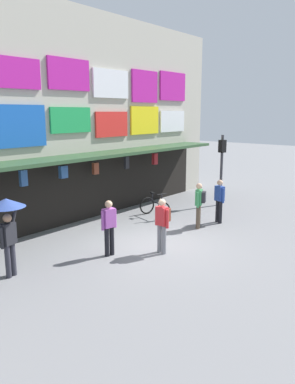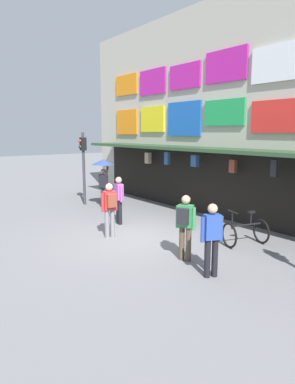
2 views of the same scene
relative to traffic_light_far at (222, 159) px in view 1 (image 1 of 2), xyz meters
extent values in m
plane|color=slate|center=(-6.12, -1.03, -2.14)|extent=(80.00, 80.00, 0.00)
cube|color=#B2AD9E|center=(-6.12, 3.57, 1.86)|extent=(18.00, 1.20, 8.00)
cube|color=#2D4C2D|center=(-6.12, 2.27, 0.46)|extent=(15.30, 1.40, 0.12)
cube|color=#B71E93|center=(-8.22, 2.92, 3.27)|extent=(1.74, 0.08, 0.97)
cube|color=#B71E93|center=(-6.12, 2.92, 3.38)|extent=(1.85, 0.08, 1.11)
cube|color=white|center=(-4.01, 2.92, 3.17)|extent=(1.95, 0.08, 1.11)
cube|color=#B71E93|center=(-1.90, 2.92, 3.16)|extent=(1.71, 0.08, 1.38)
cube|color=#B71E93|center=(0.21, 2.92, 3.27)|extent=(2.00, 0.08, 1.34)
cube|color=blue|center=(-8.22, 2.92, 1.60)|extent=(1.92, 0.08, 1.37)
cube|color=green|center=(-6.12, 2.92, 1.76)|extent=(1.84, 0.08, 0.93)
cube|color=red|center=(-4.01, 2.92, 1.56)|extent=(1.80, 0.08, 1.02)
cube|color=yellow|center=(-1.90, 2.92, 1.69)|extent=(1.88, 0.08, 1.23)
cube|color=white|center=(0.21, 2.92, 1.61)|extent=(1.93, 0.08, 1.02)
cylinder|color=black|center=(-8.59, 2.35, 0.33)|extent=(0.02, 0.02, 0.15)
cube|color=#2D5693|center=(-8.59, 2.35, -0.01)|extent=(0.23, 0.14, 0.51)
cylinder|color=black|center=(-6.99, 2.38, 0.31)|extent=(0.02, 0.02, 0.19)
cube|color=#2D5693|center=(-6.99, 2.38, 0.00)|extent=(0.29, 0.17, 0.43)
cylinder|color=black|center=(-5.31, 2.55, 0.27)|extent=(0.02, 0.02, 0.26)
cube|color=brown|center=(-5.31, 2.55, -0.09)|extent=(0.24, 0.14, 0.44)
cylinder|color=black|center=(-3.65, 2.46, 0.32)|extent=(0.02, 0.02, 0.16)
cube|color=#232328|center=(-3.65, 2.46, -0.01)|extent=(0.21, 0.12, 0.51)
cylinder|color=black|center=(-1.94, 2.31, 0.32)|extent=(0.02, 0.02, 0.16)
cube|color=maroon|center=(-1.94, 2.31, -0.01)|extent=(0.25, 0.15, 0.49)
cube|color=black|center=(-6.12, 2.95, -0.89)|extent=(15.30, 0.04, 2.50)
cylinder|color=#38383D|center=(0.00, -0.01, -0.54)|extent=(0.12, 0.12, 3.20)
cube|color=black|center=(0.00, -0.01, 0.56)|extent=(0.33, 0.30, 0.56)
sphere|color=red|center=(0.03, 0.12, 0.69)|extent=(0.15, 0.15, 0.15)
sphere|color=black|center=(0.03, 0.12, 0.43)|extent=(0.15, 0.15, 0.15)
torus|color=black|center=(-3.67, 0.51, -1.78)|extent=(0.71, 0.25, 0.72)
torus|color=black|center=(-3.37, 1.57, -1.78)|extent=(0.71, 0.25, 0.72)
cylinder|color=black|center=(-3.52, 1.04, -1.53)|extent=(0.32, 0.97, 0.05)
cylinder|color=black|center=(-3.48, 1.20, -1.36)|extent=(0.04, 0.04, 0.35)
cube|color=black|center=(-3.48, 1.20, -1.17)|extent=(0.15, 0.22, 0.06)
cylinder|color=black|center=(-3.65, 0.59, -1.36)|extent=(0.04, 0.04, 0.50)
cylinder|color=black|center=(-3.65, 0.59, -1.11)|extent=(0.43, 0.15, 0.04)
cylinder|color=gray|center=(-6.56, -1.74, -1.70)|extent=(0.14, 0.14, 0.88)
cylinder|color=gray|center=(-6.54, -1.56, -1.70)|extent=(0.14, 0.14, 0.88)
cube|color=red|center=(-6.55, -1.65, -0.98)|extent=(0.26, 0.38, 0.56)
sphere|color=beige|center=(-6.55, -1.65, -0.57)|extent=(0.22, 0.22, 0.22)
cylinder|color=red|center=(-6.57, -1.87, -1.03)|extent=(0.09, 0.09, 0.56)
cylinder|color=red|center=(-6.52, -1.43, -1.03)|extent=(0.09, 0.09, 0.56)
cube|color=brown|center=(-6.39, -1.67, -0.96)|extent=(0.19, 0.30, 0.40)
cylinder|color=#2D2D38|center=(-10.46, 0.31, -1.70)|extent=(0.14, 0.14, 0.88)
cylinder|color=#2D2D38|center=(-10.29, 0.35, -1.70)|extent=(0.14, 0.14, 0.88)
cube|color=#232328|center=(-10.38, 0.33, -0.98)|extent=(0.40, 0.30, 0.56)
sphere|color=#A87A5B|center=(-10.38, 0.33, -0.57)|extent=(0.22, 0.22, 0.22)
cylinder|color=#232328|center=(-10.59, 0.28, -1.03)|extent=(0.09, 0.09, 0.56)
cylinder|color=#232328|center=(-10.16, 0.39, -0.58)|extent=(0.23, 0.09, 0.48)
cylinder|color=#4C3823|center=(-10.16, 0.39, -0.47)|extent=(0.02, 0.02, 0.55)
cone|color=#334C99|center=(-10.38, 0.33, -0.17)|extent=(0.96, 0.96, 0.22)
cylinder|color=brown|center=(-3.78, -1.18, -1.70)|extent=(0.14, 0.14, 0.88)
cylinder|color=brown|center=(-3.61, -1.11, -1.70)|extent=(0.14, 0.14, 0.88)
cube|color=#388E51|center=(-3.69, -1.15, -0.98)|extent=(0.42, 0.35, 0.56)
sphere|color=tan|center=(-3.69, -1.15, -0.57)|extent=(0.22, 0.22, 0.22)
cylinder|color=#388E51|center=(-3.89, -1.23, -1.03)|extent=(0.09, 0.09, 0.56)
cylinder|color=#388E51|center=(-3.49, -1.06, -1.03)|extent=(0.09, 0.09, 0.56)
cube|color=#232328|center=(-3.63, -1.29, -0.96)|extent=(0.32, 0.26, 0.40)
cylinder|color=black|center=(-7.62, -0.60, -1.70)|extent=(0.14, 0.14, 0.88)
cylinder|color=black|center=(-7.79, -0.57, -1.70)|extent=(0.14, 0.14, 0.88)
cube|color=#9E4CA8|center=(-7.70, -0.58, -0.98)|extent=(0.39, 0.27, 0.56)
sphere|color=tan|center=(-7.70, -0.58, -0.57)|extent=(0.22, 0.22, 0.22)
cylinder|color=#9E4CA8|center=(-7.49, -0.62, -1.03)|extent=(0.09, 0.09, 0.56)
cylinder|color=#9E4CA8|center=(-7.92, -0.55, -1.03)|extent=(0.09, 0.09, 0.56)
cylinder|color=black|center=(-2.63, -1.47, -1.70)|extent=(0.14, 0.14, 0.88)
cylinder|color=black|center=(-2.56, -1.30, -1.70)|extent=(0.14, 0.14, 0.88)
cube|color=#28479E|center=(-2.59, -1.38, -0.98)|extent=(0.34, 0.42, 0.56)
sphere|color=tan|center=(-2.59, -1.38, -0.57)|extent=(0.22, 0.22, 0.22)
cylinder|color=#28479E|center=(-2.68, -1.59, -1.03)|extent=(0.09, 0.09, 0.56)
cylinder|color=#28479E|center=(-2.51, -1.18, -1.03)|extent=(0.09, 0.09, 0.56)
camera|label=1|loc=(-15.18, -8.25, 2.05)|focal=35.38mm
camera|label=2|loc=(2.48, -6.96, 1.08)|focal=32.58mm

